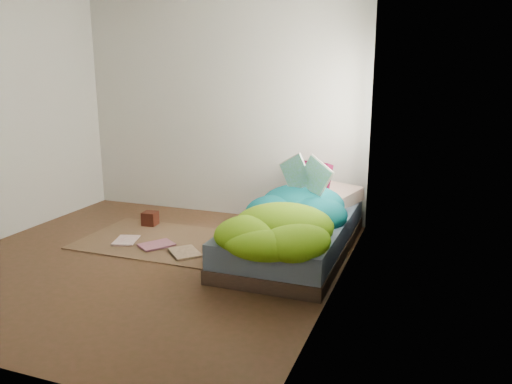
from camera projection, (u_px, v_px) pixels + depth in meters
ground at (144, 262)px, 4.58m from camera, size 3.50×3.50×0.00m
room_walls at (136, 80)px, 4.19m from camera, size 3.54×3.54×2.62m
bed at (294, 235)px, 4.78m from camera, size 1.00×2.00×0.34m
duvet at (288, 207)px, 4.50m from camera, size 0.96×1.84×0.34m
rug at (161, 240)px, 5.13m from camera, size 1.60×1.10×0.01m
pillow_floral at (330, 194)px, 5.38m from camera, size 0.72×0.62×0.14m
pillow_magenta at (310, 182)px, 5.33m from camera, size 0.44×0.25×0.42m
open_book at (305, 165)px, 4.76m from camera, size 0.50×0.28×0.30m
wooden_box at (150, 218)px, 5.61m from camera, size 0.17×0.17×0.15m
floor_book_a at (116, 240)px, 5.08m from camera, size 0.29×0.35×0.02m
floor_book_b at (152, 242)px, 5.02m from camera, size 0.38×0.40×0.03m
floor_book_c at (172, 255)px, 4.68m from camera, size 0.41×0.41×0.03m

